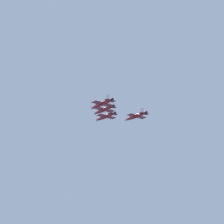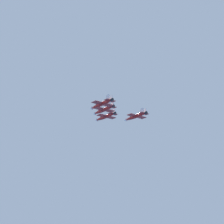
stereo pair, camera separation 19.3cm
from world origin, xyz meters
name	(u,v)px [view 1 (the left image)]	position (x,y,z in m)	size (l,w,h in m)	color
jet_lead	(105,117)	(-10.06, -11.92, 136.83)	(10.98, 17.13, 3.66)	red
jet_left_wingman	(104,110)	(-16.81, -26.32, 135.26)	(10.81, 16.90, 3.61)	red
jet_right_wingman	(136,116)	(3.07, -20.90, 135.94)	(11.12, 17.30, 3.71)	red
jet_left_outer	(102,104)	(-23.56, -40.72, 132.78)	(10.98, 17.15, 3.66)	red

